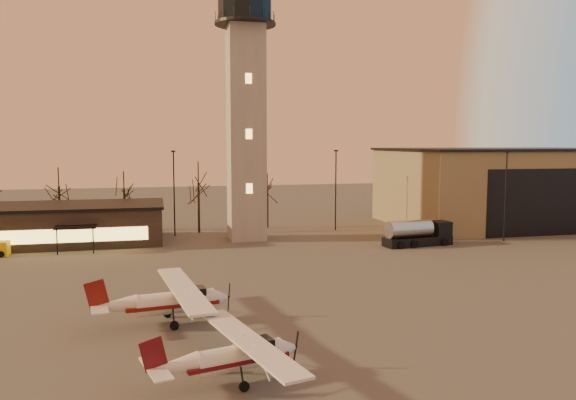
{
  "coord_description": "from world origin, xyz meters",
  "views": [
    {
      "loc": [
        -10.01,
        -33.18,
        11.08
      ],
      "look_at": [
        0.87,
        13.0,
        6.2
      ],
      "focal_mm": 35.0,
      "sensor_mm": 36.0,
      "label": 1
    }
  ],
  "objects": [
    {
      "name": "cessna_rear",
      "position": [
        -8.91,
        1.12,
        1.08
      ],
      "size": [
        9.14,
        11.52,
        3.16
      ],
      "rotation": [
        0.0,
        0.0,
        0.14
      ],
      "color": "silver",
      "rests_on": "ground"
    },
    {
      "name": "terminal",
      "position": [
        -21.99,
        31.98,
        2.16
      ],
      "size": [
        25.4,
        12.2,
        4.3
      ],
      "color": "black",
      "rests_on": "ground"
    },
    {
      "name": "fuel_truck",
      "position": [
        17.25,
        21.71,
        1.11
      ],
      "size": [
        7.81,
        3.26,
        2.82
      ],
      "rotation": [
        0.0,
        0.0,
        0.12
      ],
      "color": "black",
      "rests_on": "ground"
    },
    {
      "name": "hangar",
      "position": [
        36.0,
        33.98,
        5.15
      ],
      "size": [
        30.6,
        20.6,
        10.3
      ],
      "color": "#807454",
      "rests_on": "ground"
    },
    {
      "name": "cessna_front",
      "position": [
        -6.31,
        -8.16,
        0.95
      ],
      "size": [
        8.06,
        10.06,
        2.78
      ],
      "rotation": [
        0.0,
        0.0,
        0.25
      ],
      "color": "silver",
      "rests_on": "ground"
    },
    {
      "name": "light_poles",
      "position": [
        0.5,
        31.0,
        5.41
      ],
      "size": [
        58.5,
        12.25,
        10.14
      ],
      "color": "black",
      "rests_on": "ground"
    },
    {
      "name": "tree_row",
      "position": [
        -13.7,
        39.16,
        5.94
      ],
      "size": [
        37.2,
        9.2,
        8.8
      ],
      "color": "black",
      "rests_on": "ground"
    },
    {
      "name": "control_tower",
      "position": [
        0.0,
        30.0,
        16.33
      ],
      "size": [
        6.8,
        6.8,
        32.6
      ],
      "color": "gray",
      "rests_on": "ground"
    },
    {
      "name": "ground",
      "position": [
        0.0,
        0.0,
        0.0
      ],
      "size": [
        220.0,
        220.0,
        0.0
      ],
      "primitive_type": "plane",
      "color": "#43403D",
      "rests_on": "ground"
    }
  ]
}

